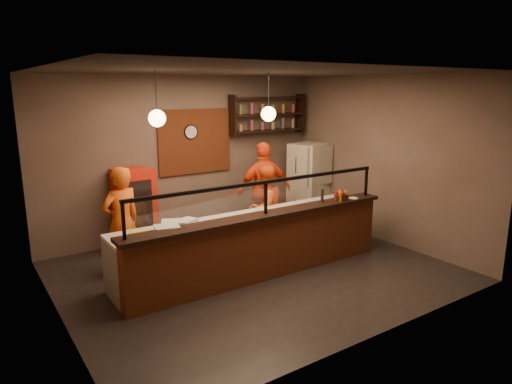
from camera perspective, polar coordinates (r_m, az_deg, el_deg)
floor at (r=7.66m, az=-0.14°, el=-9.86°), size 6.00×6.00×0.00m
ceiling at (r=7.07m, az=-0.15°, el=14.82°), size 6.00×6.00×0.00m
wall_back at (r=9.35m, az=-8.74°, el=4.36°), size 6.00×0.00×6.00m
wall_left at (r=6.09m, az=-24.28°, el=-1.19°), size 0.00×5.00×5.00m
wall_right at (r=9.19m, az=15.63°, el=3.89°), size 0.00×5.00×5.00m
wall_front at (r=5.36m, az=14.95°, el=-2.30°), size 6.00×0.00×6.00m
brick_patch at (r=9.37m, az=-7.61°, el=6.27°), size 1.60×0.04×1.30m
service_counter at (r=7.25m, az=1.19°, el=-6.97°), size 4.60×0.25×1.00m
counter_ledge at (r=7.09m, az=1.21°, el=-2.94°), size 4.70×0.37×0.06m
worktop_cabinet at (r=7.66m, az=-0.98°, el=-6.44°), size 4.60×0.75×0.85m
worktop at (r=7.53m, az=-0.99°, el=-3.21°), size 4.60×0.75×0.05m
sneeze_guard at (r=7.00m, az=1.23°, el=-0.26°), size 4.50×0.05×0.52m
wall_shelving at (r=10.07m, az=1.50°, el=9.69°), size 1.84×0.28×0.85m
wall_clock at (r=9.29m, az=-8.18°, el=7.44°), size 0.30×0.04×0.30m
pendant_left at (r=6.55m, az=-12.26°, el=9.01°), size 0.24×0.24×0.77m
pendant_right at (r=7.47m, az=1.57°, el=9.74°), size 0.24×0.24×0.77m
cook_left at (r=7.58m, az=-16.45°, el=-3.57°), size 0.73×0.57×1.77m
cook_mid at (r=8.44m, az=1.15°, el=-2.00°), size 0.89×0.77×1.59m
cook_right at (r=9.08m, az=1.07°, el=0.18°), size 1.20×0.69×1.93m
fridge at (r=10.22m, az=6.61°, el=1.10°), size 0.88×0.84×1.77m
red_cooler at (r=8.74m, az=-14.93°, el=-2.13°), size 0.70×0.65×1.53m
pizza_dough at (r=7.99m, az=4.37°, el=-2.06°), size 0.60×0.60×0.01m
prep_tub_a at (r=6.81m, az=-10.34°, el=-4.22°), size 0.41×0.37×0.16m
prep_tub_b at (r=6.94m, az=-8.62°, el=-3.95°), size 0.35×0.32×0.14m
prep_tub_c at (r=6.57m, az=-11.05°, el=-4.88°), size 0.39×0.34×0.17m
rolling_pin at (r=6.81m, az=-14.23°, el=-4.90°), size 0.33×0.09×0.06m
condiment_caddy at (r=8.02m, az=10.59°, el=-0.65°), size 0.23×0.20×0.11m
pepper_mill at (r=7.85m, az=8.27°, el=-0.43°), size 0.05×0.05×0.22m
small_plate at (r=8.21m, az=12.08°, el=-0.76°), size 0.21×0.21×0.01m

